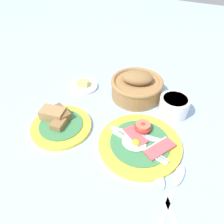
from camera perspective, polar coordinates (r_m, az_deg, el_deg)
ground_plane at (r=0.68m, az=2.27°, el=-5.80°), size 3.00×3.00×0.00m
breakfast_plate at (r=0.65m, az=7.39°, el=-7.78°), size 0.24×0.24×0.04m
bread_plate at (r=0.72m, az=-13.52°, el=-2.71°), size 0.19×0.19×0.05m
sugar_cup at (r=0.75m, az=15.86°, el=1.59°), size 0.10×0.10×0.07m
bread_basket at (r=0.80m, az=6.46°, el=6.66°), size 0.19×0.19×0.10m
butter_dish at (r=0.87m, az=-7.47°, el=6.83°), size 0.11×0.11×0.03m
teaspoon_by_saucer at (r=0.60m, az=16.29°, el=-17.44°), size 0.04×0.19×0.01m
teaspoon_near_cup at (r=0.59m, az=12.92°, el=-18.44°), size 0.13×0.17×0.01m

